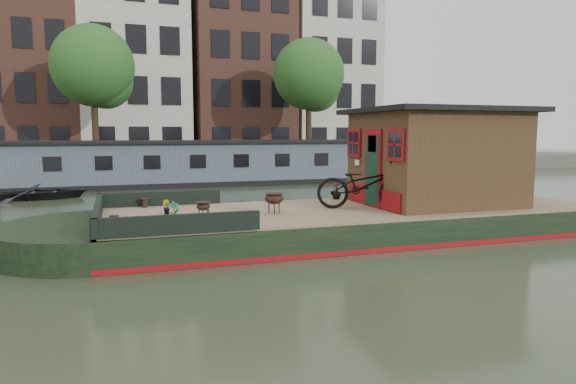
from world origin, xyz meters
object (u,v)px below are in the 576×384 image
object	(u,v)px
bicycle	(364,185)
potted_plant_a	(174,211)
dinghy	(39,189)
cabin	(435,156)
brazier_rear	(274,203)
brazier_front	(203,211)

from	to	relation	value
bicycle	potted_plant_a	size ratio (longest dim) A/B	5.20
dinghy	cabin	bearing A→B (deg)	-136.47
cabin	brazier_rear	size ratio (longest dim) A/B	8.68
brazier_front	dinghy	size ratio (longest dim) A/B	0.11
cabin	potted_plant_a	size ratio (longest dim) A/B	9.38
bicycle	cabin	bearing A→B (deg)	-59.04
bicycle	brazier_rear	distance (m)	2.25
cabin	bicycle	bearing A→B (deg)	-173.57
bicycle	brazier_front	distance (m)	3.90
cabin	bicycle	world-z (taller)	cabin
bicycle	potted_plant_a	bearing A→B (deg)	119.23
brazier_front	cabin	bearing A→B (deg)	5.03
bicycle	brazier_rear	size ratio (longest dim) A/B	4.81
cabin	dinghy	size ratio (longest dim) A/B	1.19
potted_plant_a	cabin	bearing A→B (deg)	5.26
potted_plant_a	brazier_rear	size ratio (longest dim) A/B	0.93
cabin	brazier_rear	bearing A→B (deg)	-177.40
potted_plant_a	brazier_front	size ratio (longest dim) A/B	1.13
bicycle	dinghy	distance (m)	13.31
potted_plant_a	brazier_front	xyz separation A→B (m)	(0.61, 0.08, -0.02)
cabin	dinghy	xyz separation A→B (m)	(-10.51, 10.06, -1.53)
dinghy	potted_plant_a	bearing A→B (deg)	-162.70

